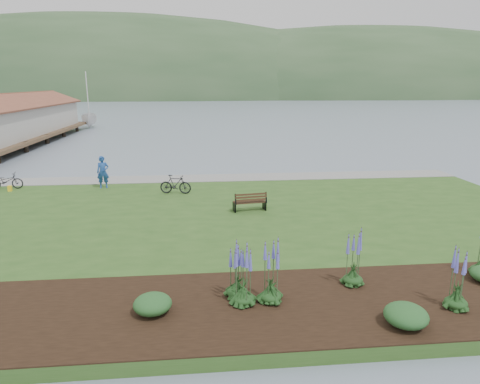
# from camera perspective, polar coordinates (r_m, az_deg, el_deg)

# --- Properties ---
(ground) EXTENTS (600.00, 600.00, 0.00)m
(ground) POSITION_cam_1_polar(r_m,az_deg,el_deg) (21.51, -5.31, -3.21)
(ground) COLOR slate
(ground) RESTS_ON ground
(lawn) EXTENTS (34.00, 20.00, 0.40)m
(lawn) POSITION_cam_1_polar(r_m,az_deg,el_deg) (19.55, -5.28, -4.41)
(lawn) COLOR #2B501C
(lawn) RESTS_ON ground
(shoreline_path) EXTENTS (34.00, 2.20, 0.03)m
(shoreline_path) POSITION_cam_1_polar(r_m,az_deg,el_deg) (28.08, -5.43, 1.85)
(shoreline_path) COLOR gray
(shoreline_path) RESTS_ON lawn
(garden_bed) EXTENTS (24.00, 4.40, 0.04)m
(garden_bed) POSITION_cam_1_polar(r_m,az_deg,el_deg) (12.67, 9.13, -14.38)
(garden_bed) COLOR black
(garden_bed) RESTS_ON lawn
(far_hillside) EXTENTS (580.00, 80.00, 38.00)m
(far_hillside) POSITION_cam_1_polar(r_m,az_deg,el_deg) (191.67, 0.45, 12.44)
(far_hillside) COLOR #2F4E2C
(far_hillside) RESTS_ON ground
(pier_pavilion) EXTENTS (8.00, 36.00, 5.40)m
(pier_pavilion) POSITION_cam_1_polar(r_m,az_deg,el_deg) (52.18, -28.41, 8.46)
(pier_pavilion) COLOR #4C3826
(pier_pavilion) RESTS_ON ground
(park_bench) EXTENTS (1.64, 0.85, 0.98)m
(park_bench) POSITION_cam_1_polar(r_m,az_deg,el_deg) (20.74, 1.34, -1.26)
(park_bench) COLOR #321F13
(park_bench) RESTS_ON lawn
(person) EXTENTS (0.89, 0.68, 2.24)m
(person) POSITION_cam_1_polar(r_m,az_deg,el_deg) (26.47, -17.84, 2.89)
(person) COLOR #204794
(person) RESTS_ON lawn
(bicycle_a) EXTENTS (0.86, 1.91, 0.97)m
(bicycle_a) POSITION_cam_1_polar(r_m,az_deg,el_deg) (28.57, -28.74, 1.29)
(bicycle_a) COLOR black
(bicycle_a) RESTS_ON lawn
(bicycle_b) EXTENTS (0.88, 1.85, 1.07)m
(bicycle_b) POSITION_cam_1_polar(r_m,az_deg,el_deg) (24.27, -8.61, 1.02)
(bicycle_b) COLOR black
(bicycle_b) RESTS_ON lawn
(sailboat) EXTENTS (11.35, 11.49, 25.66)m
(sailboat) POSITION_cam_1_polar(r_m,az_deg,el_deg) (67.84, -19.33, 8.10)
(sailboat) COLOR silver
(sailboat) RESTS_ON ground
(pannier) EXTENTS (0.24, 0.33, 0.32)m
(pannier) POSITION_cam_1_polar(r_m,az_deg,el_deg) (28.01, -28.35, 0.43)
(pannier) COLOR yellow
(pannier) RESTS_ON lawn
(echium_0) EXTENTS (0.62, 0.62, 2.07)m
(echium_0) POSITION_cam_1_polar(r_m,az_deg,el_deg) (12.19, 4.17, -10.68)
(echium_0) COLOR #153914
(echium_0) RESTS_ON garden_bed
(echium_1) EXTENTS (0.62, 0.62, 1.97)m
(echium_1) POSITION_cam_1_polar(r_m,az_deg,el_deg) (13.62, 14.96, -8.81)
(echium_1) COLOR #153914
(echium_1) RESTS_ON garden_bed
(echium_2) EXTENTS (0.62, 0.62, 1.78)m
(echium_2) POSITION_cam_1_polar(r_m,az_deg,el_deg) (13.31, 27.09, -10.93)
(echium_2) COLOR #153914
(echium_2) RESTS_ON garden_bed
(echium_4) EXTENTS (0.62, 0.62, 1.80)m
(echium_4) POSITION_cam_1_polar(r_m,az_deg,el_deg) (12.43, -0.36, -10.77)
(echium_4) COLOR #153914
(echium_4) RESTS_ON garden_bed
(echium_5) EXTENTS (0.62, 0.62, 2.05)m
(echium_5) POSITION_cam_1_polar(r_m,az_deg,el_deg) (12.04, 0.47, -11.03)
(echium_5) COLOR #153914
(echium_5) RESTS_ON garden_bed
(shrub_0) EXTENTS (1.04, 1.04, 0.52)m
(shrub_0) POSITION_cam_1_polar(r_m,az_deg,el_deg) (12.12, -11.58, -14.42)
(shrub_0) COLOR #1E4C21
(shrub_0) RESTS_ON garden_bed
(shrub_1) EXTENTS (1.12, 1.12, 0.56)m
(shrub_1) POSITION_cam_1_polar(r_m,az_deg,el_deg) (12.11, 21.26, -15.08)
(shrub_1) COLOR #1E4C21
(shrub_1) RESTS_ON garden_bed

